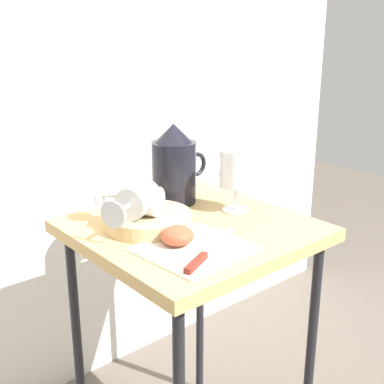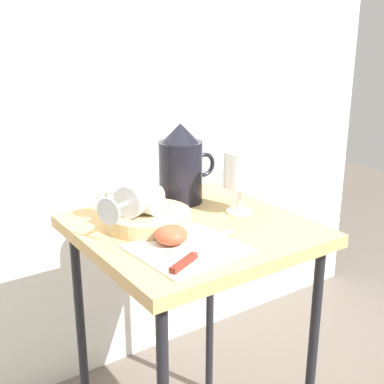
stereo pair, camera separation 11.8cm
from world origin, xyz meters
name	(u,v)px [view 1 (the left image)]	position (x,y,z in m)	size (l,w,h in m)	color
curtain_drape	(74,113)	(0.00, 0.55, 0.91)	(2.40, 0.03, 1.81)	white
table	(192,254)	(0.00, 0.00, 0.64)	(0.50, 0.50, 0.71)	tan
linen_napkin	(195,249)	(-0.09, -0.11, 0.71)	(0.21, 0.20, 0.00)	silver
basket_tray	(149,220)	(-0.09, 0.05, 0.73)	(0.20, 0.20, 0.04)	tan
pitcher	(174,171)	(0.07, 0.15, 0.80)	(0.17, 0.12, 0.21)	black
wine_glass_upright	(236,171)	(0.14, 0.00, 0.82)	(0.08, 0.08, 0.16)	silver
wine_glass_tipped_near	(137,200)	(-0.12, 0.05, 0.79)	(0.16, 0.12, 0.07)	silver
wine_glass_tipped_far	(140,199)	(-0.10, 0.06, 0.78)	(0.13, 0.16, 0.07)	silver
apple_half_left	(177,236)	(-0.10, -0.07, 0.74)	(0.07, 0.07, 0.04)	#C15133
knife	(205,255)	(-0.10, -0.16, 0.72)	(0.23, 0.12, 0.01)	silver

